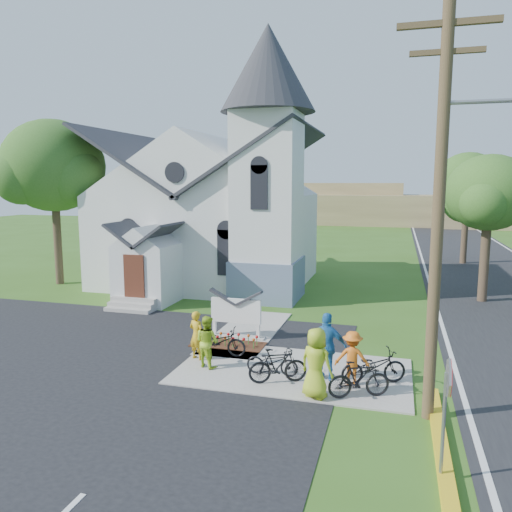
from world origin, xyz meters
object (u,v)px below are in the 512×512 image
(bike_2, at_px, (272,362))
(cyclist_3, at_px, (352,358))
(bike_3, at_px, (359,379))
(cyclist_0, at_px, (197,335))
(utility_pole, at_px, (442,197))
(cyclist_2, at_px, (327,346))
(bike_0, at_px, (219,341))
(cyclist_4, at_px, (316,363))
(bike_4, at_px, (373,367))
(stop_sign, at_px, (447,394))
(cyclist_1, at_px, (207,341))
(church_sign, at_px, (236,311))
(bike_1, at_px, (278,366))

(bike_2, height_order, cyclist_3, cyclist_3)
(cyclist_3, relative_size, bike_3, 0.91)
(cyclist_0, xyz_separation_m, bike_2, (2.68, -0.66, -0.39))
(utility_pole, height_order, cyclist_2, utility_pole)
(bike_0, xyz_separation_m, cyclist_4, (3.60, -2.34, 0.47))
(utility_pole, distance_m, cyclist_2, 5.42)
(utility_pole, bearing_deg, bike_3, 161.48)
(cyclist_2, xyz_separation_m, bike_4, (1.32, 0.05, -0.49))
(utility_pole, distance_m, cyclist_3, 5.23)
(utility_pole, xyz_separation_m, bike_4, (-1.46, 1.66, -4.85))
(bike_0, relative_size, bike_4, 0.96)
(stop_sign, bearing_deg, cyclist_2, 123.46)
(cyclist_0, bearing_deg, bike_2, -174.91)
(utility_pole, height_order, cyclist_4, utility_pole)
(cyclist_1, bearing_deg, stop_sign, 170.08)
(cyclist_1, relative_size, cyclist_4, 0.85)
(church_sign, relative_size, utility_pole, 0.22)
(bike_1, distance_m, cyclist_2, 1.53)
(bike_0, relative_size, cyclist_3, 1.18)
(bike_2, bearing_deg, cyclist_4, -129.05)
(bike_3, bearing_deg, bike_0, 42.55)
(bike_1, relative_size, cyclist_3, 1.10)
(cyclist_4, bearing_deg, church_sign, -27.29)
(bike_0, bearing_deg, utility_pole, -115.26)
(bike_0, distance_m, cyclist_4, 4.32)
(bike_4, bearing_deg, cyclist_2, 67.45)
(bike_2, bearing_deg, cyclist_3, -90.98)
(bike_1, distance_m, cyclist_4, 1.44)
(utility_pole, relative_size, bike_2, 6.37)
(stop_sign, relative_size, cyclist_4, 1.30)
(cyclist_0, bearing_deg, stop_sign, 164.75)
(cyclist_2, relative_size, bike_2, 1.26)
(cyclist_0, distance_m, cyclist_1, 0.78)
(bike_1, bearing_deg, cyclist_1, 50.65)
(bike_1, bearing_deg, stop_sign, -155.76)
(cyclist_0, height_order, cyclist_1, cyclist_1)
(cyclist_3, bearing_deg, bike_0, -16.65)
(bike_0, bearing_deg, cyclist_4, -126.16)
(stop_sign, distance_m, cyclist_0, 8.68)
(bike_1, bearing_deg, cyclist_4, -143.57)
(church_sign, distance_m, bike_3, 6.32)
(bike_0, distance_m, bike_2, 2.40)
(cyclist_0, xyz_separation_m, cyclist_3, (5.02, -0.69, -0.03))
(cyclist_0, bearing_deg, cyclist_4, 175.00)
(bike_0, bearing_deg, cyclist_1, 176.31)
(bike_2, bearing_deg, bike_4, -87.18)
(stop_sign, relative_size, cyclist_1, 1.54)
(stop_sign, xyz_separation_m, cyclist_3, (-2.11, 4.17, -0.96))
(stop_sign, xyz_separation_m, bike_2, (-4.45, 4.19, -1.32))
(stop_sign, xyz_separation_m, bike_1, (-4.16, 3.67, -1.22))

